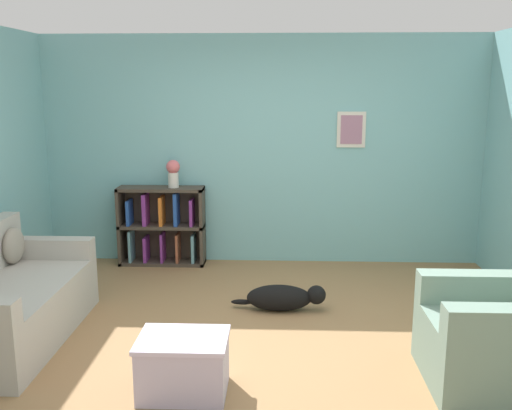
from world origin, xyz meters
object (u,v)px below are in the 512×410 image
object	(u,v)px
dog	(284,297)
bookshelf	(162,226)
couch	(4,302)
vase	(173,172)
coffee_table	(183,363)

from	to	relation	value
dog	bookshelf	bearing A→B (deg)	135.19
couch	dog	size ratio (longest dim) A/B	1.96
dog	couch	bearing A→B (deg)	-162.68
couch	vase	xyz separation A→B (m)	(1.02, 2.07, 0.76)
couch	bookshelf	world-z (taller)	bookshelf
couch	dog	bearing A→B (deg)	17.32
dog	vase	distance (m)	2.08
coffee_table	dog	size ratio (longest dim) A/B	0.68
coffee_table	dog	bearing A→B (deg)	64.92
couch	vase	distance (m)	2.43
couch	vase	size ratio (longest dim) A/B	5.48
bookshelf	dog	distance (m)	1.99
couch	vase	bearing A→B (deg)	63.88
couch	coffee_table	xyz separation A→B (m)	(1.58, -0.75, -0.11)
bookshelf	vase	xyz separation A→B (m)	(0.15, -0.02, 0.63)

